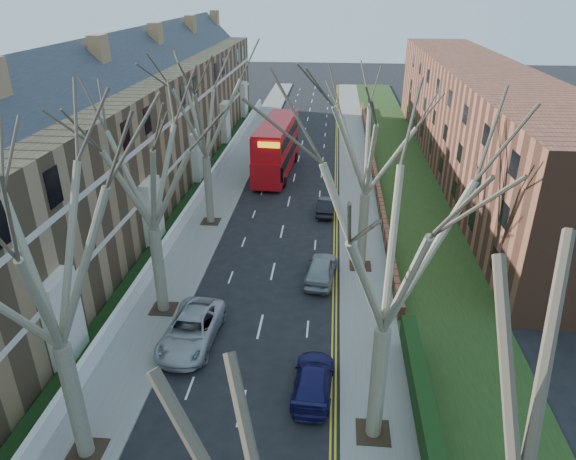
# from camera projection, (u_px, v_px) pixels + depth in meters

# --- Properties ---
(pavement_left) EXTENTS (3.00, 102.00, 0.12)m
(pavement_left) POSITION_uv_depth(u_px,v_px,m) (233.00, 175.00, 50.05)
(pavement_left) COLOR slate
(pavement_left) RESTS_ON ground
(pavement_right) EXTENTS (3.00, 102.00, 0.12)m
(pavement_right) POSITION_uv_depth(u_px,v_px,m) (357.00, 179.00, 49.09)
(pavement_right) COLOR slate
(pavement_right) RESTS_ON ground
(terrace_left) EXTENTS (9.70, 78.00, 13.60)m
(terrace_left) POSITION_uv_depth(u_px,v_px,m) (117.00, 141.00, 41.12)
(terrace_left) COLOR olive
(terrace_left) RESTS_ON ground
(flats_right) EXTENTS (13.97, 54.00, 10.00)m
(flats_right) POSITION_uv_depth(u_px,v_px,m) (477.00, 121.00, 49.63)
(flats_right) COLOR brown
(flats_right) RESTS_ON ground
(front_wall_left) EXTENTS (0.30, 78.00, 1.00)m
(front_wall_left) POSITION_uv_depth(u_px,v_px,m) (196.00, 200.00, 42.76)
(front_wall_left) COLOR white
(front_wall_left) RESTS_ON ground
(grass_verge_right) EXTENTS (6.00, 102.00, 0.06)m
(grass_verge_right) POSITION_uv_depth(u_px,v_px,m) (404.00, 180.00, 48.69)
(grass_verge_right) COLOR #1E3212
(grass_verge_right) RESTS_ON ground
(tree_left_mid) EXTENTS (10.50, 10.50, 14.71)m
(tree_left_mid) POSITION_uv_depth(u_px,v_px,m) (36.00, 240.00, 16.29)
(tree_left_mid) COLOR #695F4B
(tree_left_mid) RESTS_ON ground
(tree_left_far) EXTENTS (10.15, 10.15, 14.22)m
(tree_left_far) POSITION_uv_depth(u_px,v_px,m) (145.00, 156.00, 25.40)
(tree_left_far) COLOR #695F4B
(tree_left_far) RESTS_ON ground
(tree_left_dist) EXTENTS (10.50, 10.50, 14.71)m
(tree_left_dist) POSITION_uv_depth(u_px,v_px,m) (202.00, 100.00, 36.04)
(tree_left_dist) COLOR #695F4B
(tree_left_dist) RESTS_ON ground
(tree_right_mid) EXTENTS (10.50, 10.50, 14.71)m
(tree_right_mid) POSITION_uv_depth(u_px,v_px,m) (393.00, 227.00, 17.17)
(tree_right_mid) COLOR #695F4B
(tree_right_mid) RESTS_ON ground
(tree_right_far) EXTENTS (10.15, 10.15, 14.22)m
(tree_right_far) POSITION_uv_depth(u_px,v_px,m) (370.00, 130.00, 29.88)
(tree_right_far) COLOR #695F4B
(tree_right_far) RESTS_ON ground
(double_decker_bus) EXTENTS (3.56, 12.15, 4.98)m
(double_decker_bus) POSITION_uv_depth(u_px,v_px,m) (277.00, 149.00, 49.87)
(double_decker_bus) COLOR red
(double_decker_bus) RESTS_ON ground
(car_left_far) EXTENTS (2.83, 5.62, 1.52)m
(car_left_far) POSITION_uv_depth(u_px,v_px,m) (191.00, 330.00, 26.53)
(car_left_far) COLOR #A7A8AD
(car_left_far) RESTS_ON ground
(car_right_near) EXTENTS (2.01, 4.48, 1.28)m
(car_right_near) POSITION_uv_depth(u_px,v_px,m) (313.00, 380.00, 23.34)
(car_right_near) COLOR #191650
(car_right_near) RESTS_ON ground
(car_right_mid) EXTENTS (2.22, 4.58, 1.50)m
(car_right_mid) POSITION_uv_depth(u_px,v_px,m) (321.00, 269.00, 32.22)
(car_right_mid) COLOR gray
(car_right_mid) RESTS_ON ground
(car_right_far) EXTENTS (1.59, 3.94, 1.27)m
(car_right_far) POSITION_uv_depth(u_px,v_px,m) (326.00, 206.00, 41.65)
(car_right_far) COLOR black
(car_right_far) RESTS_ON ground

